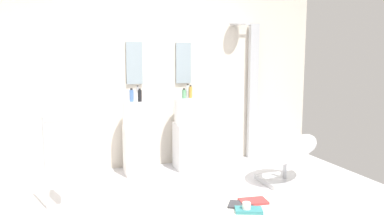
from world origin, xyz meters
The scene contains 20 objects.
ground_plane centered at (0.00, 0.00, -0.02)m, with size 4.80×3.60×0.04m, color silver.
rear_partition centered at (0.00, 1.65, 1.30)m, with size 4.80×0.10×2.60m, color beige.
pedestal_sink_left centered at (-0.35, 1.27, 0.50)m, with size 0.43×0.43×1.08m.
pedestal_sink_right centered at (0.35, 1.27, 0.50)m, with size 0.43×0.43×1.08m.
vanity_mirror_left centered at (-0.35, 1.58, 1.47)m, with size 0.22×0.03×0.58m, color #8C9EA8.
vanity_mirror_right centered at (0.35, 1.58, 1.47)m, with size 0.22×0.03×0.58m, color #8C9EA8.
shower_column centered at (1.43, 1.53, 1.08)m, with size 0.49×0.24×2.05m.
lounge_chair centered at (1.28, 0.33, 0.35)m, with size 1.10×1.10×0.65m.
towel_rack centered at (-1.29, 0.36, 0.63)m, with size 0.37×0.22×0.95m.
area_rug centered at (0.44, -0.29, 0.01)m, with size 1.18×0.84×0.01m, color white.
magazine_red centered at (0.61, -0.14, 0.02)m, with size 0.29×0.19×0.03m, color #B73838.
magazine_charcoal centered at (0.45, -0.18, 0.02)m, with size 0.25×0.20×0.02m, color #38383D.
magazine_teal centered at (0.45, -0.33, 0.03)m, with size 0.27×0.15×0.03m, color teal.
coffee_mug centered at (0.43, -0.33, 0.06)m, with size 0.08×0.08×0.10m, color white.
soap_bottle_black centered at (-0.36, 1.16, 1.05)m, with size 0.05×0.05×0.17m.
soap_bottle_clear centered at (0.37, 1.42, 1.07)m, with size 0.05×0.05×0.20m.
soap_bottle_grey centered at (-0.34, 1.40, 1.07)m, with size 0.04×0.04×0.19m.
soap_bottle_green centered at (0.29, 1.36, 1.04)m, with size 0.06×0.06×0.14m.
soap_bottle_blue centered at (-0.46, 1.18, 1.06)m, with size 0.05×0.05×0.17m.
soap_bottle_amber centered at (0.40, 1.38, 1.06)m, with size 0.04×0.04×0.18m.
Camera 1 is at (-1.12, -3.38, 1.49)m, focal length 33.48 mm.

